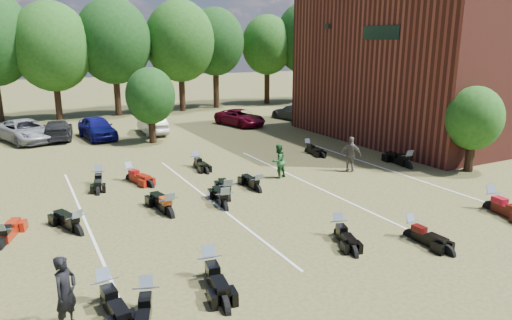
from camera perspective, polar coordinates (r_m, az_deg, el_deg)
ground at (r=18.18m, az=6.79°, el=-6.34°), size 160.00×160.00×0.00m
car_2 at (r=34.10m, az=-26.86°, el=3.26°), size 4.09×5.80×1.47m
car_3 at (r=34.11m, az=-23.56°, el=3.49°), size 2.42×4.74×1.32m
car_4 at (r=33.32m, az=-19.24°, el=3.84°), size 2.33×4.69×1.53m
car_5 at (r=34.09m, az=-12.84°, el=4.37°), size 1.63×4.23×1.37m
car_6 at (r=36.67m, az=-2.02°, el=5.34°), size 3.18×4.99×1.28m
car_7 at (r=39.68m, az=4.63°, el=5.99°), size 2.54×4.66×1.28m
person_black at (r=11.67m, az=-22.70°, el=-15.01°), size 0.75×0.76×1.77m
person_green at (r=22.20m, az=2.81°, el=-0.14°), size 0.96×0.84×1.68m
person_grey at (r=23.79m, az=11.79°, el=0.72°), size 0.98×1.12×1.81m
motorcycle_1 at (r=12.73m, az=-18.20°, el=-16.58°), size 0.94×2.32×1.26m
motorcycle_2 at (r=12.23m, az=-13.43°, el=-17.61°), size 1.32×2.20×1.17m
motorcycle_3 at (r=13.31m, az=-5.77°, el=-14.42°), size 1.09×2.40×1.29m
motorcycle_4 at (r=16.05m, az=10.21°, el=-9.35°), size 1.23×2.11×1.12m
motorcycle_5 at (r=16.58m, az=18.77°, el=-9.13°), size 0.71×2.08×1.15m
motorcycle_6 at (r=20.46m, az=27.25°, el=-5.51°), size 1.20×2.54×1.36m
motorcycle_7 at (r=17.15m, az=-29.06°, el=-9.45°), size 1.32×2.24×1.19m
motorcycle_8 at (r=17.85m, az=-10.72°, el=-6.89°), size 0.98×2.50×1.36m
motorcycle_9 at (r=17.14m, az=-21.34°, el=-8.58°), size 1.41×2.39×1.27m
motorcycle_10 at (r=19.36m, az=-3.51°, el=-4.95°), size 1.27×2.41×1.28m
motorcycle_11 at (r=18.31m, az=-3.91°, el=-6.11°), size 1.12×2.41×1.29m
motorcycle_12 at (r=20.34m, az=0.24°, el=-3.96°), size 0.72×2.12×1.17m
motorcycle_13 at (r=25.47m, az=18.37°, el=-0.92°), size 1.09×2.53×1.37m
motorcycle_15 at (r=22.81m, az=-15.42°, el=-2.45°), size 1.42×2.32×1.23m
motorcycle_16 at (r=22.68m, az=-18.99°, el=-2.81°), size 1.09×2.26×1.21m
motorcycle_18 at (r=24.63m, az=-7.48°, el=-0.80°), size 0.67×2.07×1.15m
motorcycle_20 at (r=27.76m, az=6.51°, el=0.96°), size 0.66×2.04×1.14m
brick_building at (r=39.19m, az=26.94°, el=11.34°), size 25.40×15.20×10.70m
tree_line at (r=43.82m, az=-16.74°, el=13.68°), size 56.00×6.00×9.79m
young_tree_near_building at (r=25.43m, az=25.62°, el=4.72°), size 2.80×2.80×4.16m
young_tree_midfield at (r=30.62m, az=-13.06°, el=7.82°), size 3.20×3.20×4.70m
parking_lines at (r=19.32m, az=-5.71°, el=-5.01°), size 20.10×14.00×0.01m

